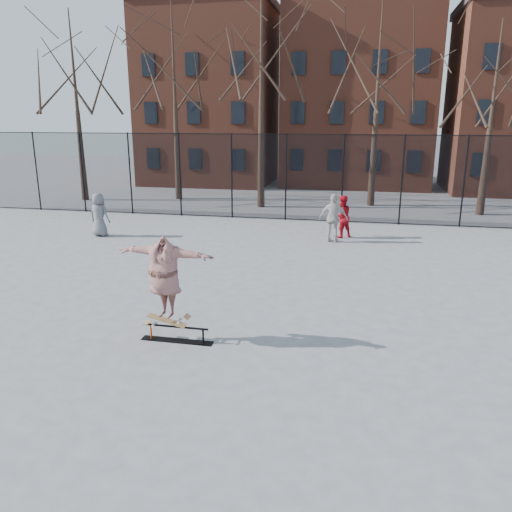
% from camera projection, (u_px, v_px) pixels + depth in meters
% --- Properties ---
extents(ground, '(100.00, 100.00, 0.00)m').
position_uv_depth(ground, '(260.00, 335.00, 11.13)').
color(ground, slate).
extents(skate_rail, '(1.60, 0.25, 0.35)m').
position_uv_depth(skate_rail, '(177.00, 335.00, 10.79)').
color(skate_rail, black).
rests_on(skate_rail, ground).
extents(skateboard, '(0.93, 0.22, 0.11)m').
position_uv_depth(skateboard, '(167.00, 323.00, 10.76)').
color(skateboard, '#A06E40').
rests_on(skateboard, skate_rail).
extents(skater, '(2.22, 0.80, 1.77)m').
position_uv_depth(skater, '(165.00, 281.00, 10.50)').
color(skater, '#43378B').
rests_on(skater, skateboard).
extents(bystander_grey, '(0.93, 0.68, 1.77)m').
position_uv_depth(bystander_grey, '(99.00, 215.00, 20.21)').
color(bystander_grey, slate).
rests_on(bystander_grey, ground).
extents(bystander_red, '(1.05, 1.00, 1.70)m').
position_uv_depth(bystander_red, '(342.00, 217.00, 20.01)').
color(bystander_red, '#B6101B').
rests_on(bystander_red, ground).
extents(bystander_white, '(1.12, 0.52, 1.87)m').
position_uv_depth(bystander_white, '(333.00, 218.00, 19.24)').
color(bystander_white, '#B9B3AB').
rests_on(bystander_white, ground).
extents(fence, '(34.03, 0.07, 4.00)m').
position_uv_depth(fence, '(316.00, 177.00, 22.84)').
color(fence, black).
rests_on(fence, ground).
extents(tree_row, '(33.66, 7.46, 10.67)m').
position_uv_depth(tree_row, '(322.00, 63.00, 25.38)').
color(tree_row, black).
rests_on(tree_row, ground).
extents(rowhouses, '(29.00, 7.00, 13.00)m').
position_uv_depth(rowhouses, '(346.00, 97.00, 33.88)').
color(rowhouses, brown).
rests_on(rowhouses, ground).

